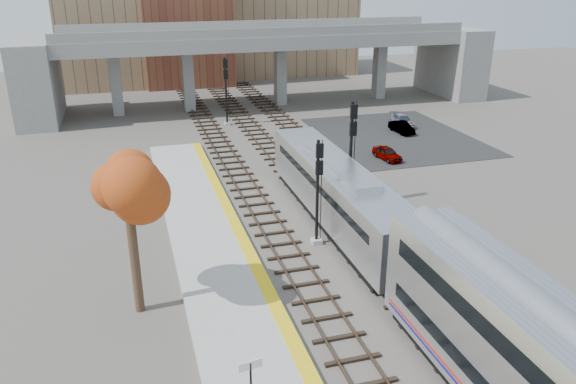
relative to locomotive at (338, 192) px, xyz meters
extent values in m
plane|color=#47423D|center=(-1.00, -10.30, -2.28)|extent=(160.00, 160.00, 0.00)
cube|color=#9E9E99|center=(-8.25, -10.30, -2.10)|extent=(4.50, 60.00, 0.35)
cube|color=yellow|center=(-6.35, -10.30, -1.92)|extent=(0.70, 60.00, 0.01)
cube|color=black|center=(-4.20, 2.20, -2.21)|extent=(2.50, 95.00, 0.14)
cube|color=brown|center=(-4.92, 2.20, -2.10)|extent=(0.07, 95.00, 0.14)
cube|color=brown|center=(-3.48, 2.20, -2.10)|extent=(0.07, 95.00, 0.14)
cube|color=black|center=(0.00, 2.20, -2.21)|extent=(2.50, 95.00, 0.14)
cube|color=brown|center=(-0.72, 2.20, -2.10)|extent=(0.07, 95.00, 0.14)
cube|color=brown|center=(0.72, 2.20, -2.10)|extent=(0.07, 95.00, 0.14)
cube|color=black|center=(4.00, 2.20, -2.21)|extent=(2.50, 95.00, 0.14)
cube|color=brown|center=(3.28, 2.20, -2.10)|extent=(0.07, 95.00, 0.14)
cube|color=brown|center=(4.72, 2.20, -2.10)|extent=(0.07, 95.00, 0.14)
cube|color=slate|center=(4.00, 34.70, 5.47)|extent=(46.00, 10.00, 1.50)
cube|color=slate|center=(4.00, 29.90, 6.72)|extent=(46.00, 0.20, 1.00)
cube|color=slate|center=(4.00, 39.50, 6.72)|extent=(46.00, 0.20, 1.00)
cube|color=slate|center=(-13.00, 34.70, 1.22)|extent=(1.20, 1.60, 7.00)
cube|color=slate|center=(-5.00, 34.70, 1.22)|extent=(1.20, 1.60, 7.00)
cube|color=slate|center=(6.00, 34.70, 1.22)|extent=(1.20, 1.60, 7.00)
cube|color=slate|center=(19.00, 34.70, 1.22)|extent=(1.20, 1.60, 7.00)
cube|color=slate|center=(-21.00, 34.70, 1.97)|extent=(4.00, 12.00, 8.50)
cube|color=slate|center=(29.00, 34.70, 1.97)|extent=(4.00, 12.00, 8.50)
cube|color=#8F7453|center=(-11.00, 54.70, 5.72)|extent=(18.00, 14.00, 16.00)
cube|color=beige|center=(3.00, 59.70, 4.72)|extent=(16.00, 16.00, 14.00)
cube|color=brown|center=(-3.00, 51.70, 7.72)|extent=(12.00, 10.00, 20.00)
cube|color=#8F7453|center=(13.00, 57.70, 3.72)|extent=(20.00, 14.00, 12.00)
cube|color=black|center=(13.00, 17.70, -2.26)|extent=(14.00, 18.00, 0.04)
cube|color=#A8AAB2|center=(0.00, -0.01, 0.07)|extent=(3.00, 19.00, 3.20)
cube|color=black|center=(0.00, 9.51, 0.67)|extent=(2.20, 0.06, 1.10)
cube|color=black|center=(0.00, -0.01, 0.67)|extent=(3.02, 16.15, 0.50)
cube|color=black|center=(0.00, -0.01, -1.78)|extent=(2.70, 17.10, 0.50)
cube|color=#A8AAB2|center=(0.00, -0.01, 1.87)|extent=(1.60, 9.50, 0.40)
cube|color=#9E9E99|center=(-2.10, -2.09, -2.13)|extent=(0.60, 0.60, 0.30)
cylinder|color=black|center=(-2.10, -2.09, 0.95)|extent=(0.18, 0.18, 6.45)
cube|color=black|center=(-2.10, -2.34, 3.62)|extent=(0.41, 0.18, 0.83)
cube|color=black|center=(-2.10, -2.34, 2.60)|extent=(0.41, 0.18, 0.83)
cube|color=#9E9E99|center=(2.00, 2.89, -2.13)|extent=(0.60, 0.60, 0.30)
cylinder|color=black|center=(2.00, 2.89, 1.38)|extent=(0.21, 0.21, 7.32)
cube|color=black|center=(2.00, 2.64, 4.41)|extent=(0.47, 0.18, 0.94)
cube|color=black|center=(2.00, 2.64, 3.26)|extent=(0.47, 0.18, 0.94)
cube|color=#9E9E99|center=(-2.10, 26.63, -2.13)|extent=(0.60, 0.60, 0.30)
cylinder|color=black|center=(-2.10, 26.63, 1.26)|extent=(0.20, 0.20, 7.07)
cube|color=black|center=(-2.10, 26.38, 4.19)|extent=(0.45, 0.18, 0.91)
cube|color=black|center=(-2.10, 26.38, 3.08)|extent=(0.45, 0.18, 0.91)
cube|color=white|center=(-9.01, -14.86, 0.17)|extent=(0.90, 0.17, 0.35)
cylinder|color=#382619|center=(-12.58, -6.38, 0.51)|extent=(0.44, 0.44, 5.58)
ellipsoid|color=#A65116|center=(-12.58, -6.38, 3.70)|extent=(3.60, 3.60, 3.99)
imported|color=#99999E|center=(8.97, 11.25, -1.69)|extent=(1.76, 3.39, 1.10)
imported|color=#99999E|center=(14.09, 18.58, -1.67)|extent=(1.43, 3.50, 1.13)
imported|color=#99999E|center=(15.39, 20.97, -1.66)|extent=(1.97, 4.11, 1.15)
camera|label=1|loc=(-12.26, -30.53, 13.02)|focal=35.00mm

